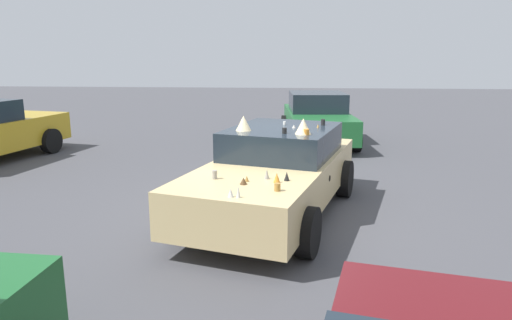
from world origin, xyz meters
name	(u,v)px	position (x,y,z in m)	size (l,w,h in m)	color
ground_plane	(274,214)	(0.00, 0.00, 0.00)	(60.00, 60.00, 0.00)	#47474C
art_car_decorated	(276,171)	(0.08, -0.02, 0.70)	(4.79, 2.89, 1.61)	#D8BC7F
parked_sedan_row_back_far	(317,118)	(6.49, -0.98, 0.71)	(4.50, 2.22, 1.46)	#1E602D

